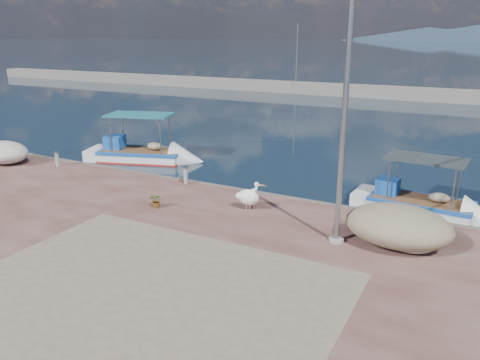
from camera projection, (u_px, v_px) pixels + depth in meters
name	position (u px, v px, depth m)	size (l,w,h in m)	color
ground	(181.00, 255.00, 13.95)	(1400.00, 1400.00, 0.00)	#162635
quay_patch	(141.00, 296.00, 10.82)	(9.00, 7.00, 0.01)	gray
breakwater	(406.00, 93.00, 47.54)	(120.00, 2.20, 7.50)	gray
boat_left	(141.00, 156.00, 24.42)	(6.22, 3.66, 2.84)	white
boat_right	(419.00, 207.00, 17.33)	(5.12, 2.00, 2.41)	white
pelican	(249.00, 197.00, 16.01)	(1.06, 0.75, 1.02)	tan
lamp_post	(344.00, 130.00, 12.71)	(0.44, 0.96, 7.00)	gray
bollard_near	(186.00, 175.00, 18.87)	(0.23, 0.23, 0.71)	gray
bollard_far	(57.00, 158.00, 21.39)	(0.23, 0.23, 0.69)	gray
potted_plant	(157.00, 201.00, 16.29)	(0.46, 0.40, 0.51)	#33722D
net_pile_a	(4.00, 152.00, 21.90)	(2.53, 1.84, 1.03)	silver
net_pile_c	(398.00, 226.00, 13.27)	(3.00, 2.14, 1.18)	tan
net_pile_d	(408.00, 241.00, 13.06)	(1.48, 1.11, 0.55)	silver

